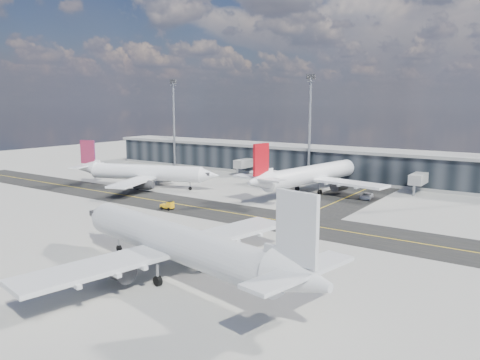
{
  "coord_description": "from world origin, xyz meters",
  "views": [
    {
      "loc": [
        57.39,
        -68.45,
        21.24
      ],
      "look_at": [
        1.38,
        12.5,
        5.0
      ],
      "focal_mm": 35.0,
      "sensor_mm": 36.0,
      "label": 1
    }
  ],
  "objects_px": {
    "airliner_near": "(178,243)",
    "airliner_redtail": "(310,175)",
    "airliner_af": "(144,173)",
    "baggage_tug": "(168,205)",
    "service_van": "(366,196)"
  },
  "relations": [
    {
      "from": "airliner_af",
      "to": "baggage_tug",
      "type": "relative_size",
      "value": 13.43
    },
    {
      "from": "airliner_redtail",
      "to": "service_van",
      "type": "distance_m",
      "value": 14.34
    },
    {
      "from": "airliner_af",
      "to": "airliner_redtail",
      "type": "xyz_separation_m",
      "value": [
        37.31,
        17.86,
        0.4
      ]
    },
    {
      "from": "baggage_tug",
      "to": "service_van",
      "type": "distance_m",
      "value": 44.26
    },
    {
      "from": "airliner_redtail",
      "to": "baggage_tug",
      "type": "relative_size",
      "value": 15.19
    },
    {
      "from": "airliner_near",
      "to": "baggage_tug",
      "type": "distance_m",
      "value": 37.91
    },
    {
      "from": "airliner_af",
      "to": "service_van",
      "type": "xyz_separation_m",
      "value": [
        51.18,
        18.5,
        -3.19
      ]
    },
    {
      "from": "airliner_af",
      "to": "airliner_redtail",
      "type": "bearing_deg",
      "value": 97.06
    },
    {
      "from": "airliner_af",
      "to": "service_van",
      "type": "bearing_deg",
      "value": 91.35
    },
    {
      "from": "airliner_redtail",
      "to": "baggage_tug",
      "type": "xyz_separation_m",
      "value": [
        -15.2,
        -32.74,
        -3.4
      ]
    },
    {
      "from": "airliner_af",
      "to": "baggage_tug",
      "type": "bearing_deg",
      "value": 37.54
    },
    {
      "from": "airliner_redtail",
      "to": "airliner_near",
      "type": "xyz_separation_m",
      "value": [
        11.58,
        -59.33,
        0.12
      ]
    },
    {
      "from": "airliner_near",
      "to": "service_van",
      "type": "xyz_separation_m",
      "value": [
        2.29,
        59.96,
        -3.71
      ]
    },
    {
      "from": "airliner_near",
      "to": "airliner_redtail",
      "type": "bearing_deg",
      "value": 21.83
    },
    {
      "from": "baggage_tug",
      "to": "airliner_near",
      "type": "bearing_deg",
      "value": 41.22
    }
  ]
}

